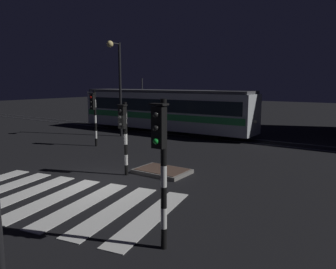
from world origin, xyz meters
The scene contains 10 objects.
ground_plane centered at (0.00, 0.00, 0.00)m, with size 120.00×120.00×0.00m, color black.
rail_near centered at (0.00, 11.29, 0.01)m, with size 80.00×0.12×0.03m, color #59595E.
rail_far centered at (0.00, 12.72, 0.01)m, with size 80.00×0.12×0.03m, color #59595E.
crosswalk_zebra centered at (0.00, -2.05, 0.01)m, with size 8.59×5.67×0.02m.
traffic_island centered at (1.20, 2.49, 0.09)m, with size 2.21×1.52×0.18m.
traffic_light_corner_far_left centered at (-5.53, 5.02, 2.16)m, with size 0.36×0.42×3.27m.
traffic_light_corner_near_right centered at (4.86, -2.72, 2.27)m, with size 0.36×0.42×3.44m.
traffic_light_median_centre centered at (0.14, 1.33, 1.99)m, with size 0.36×0.42×3.02m.
street_lamp_trackside_left centered at (-6.79, 8.46, 4.21)m, with size 0.44×1.21×6.55m.
tram centered at (-5.32, 12.00, 1.74)m, with size 14.42×2.58×4.15m.
Camera 1 is at (8.85, -8.33, 3.78)m, focal length 34.60 mm.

